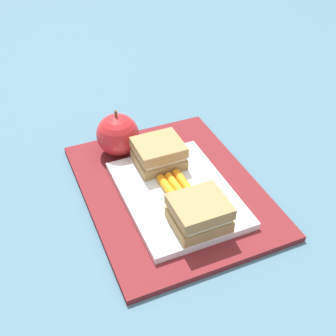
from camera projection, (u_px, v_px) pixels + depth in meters
The scene contains 7 objects.
ground_plane at pixel (171, 192), 0.73m from camera, with size 2.40×2.40×0.00m, color #42667A.
lunchbag_mat at pixel (171, 189), 0.73m from camera, with size 0.36×0.28×0.01m, color maroon.
food_tray at pixel (177, 194), 0.70m from camera, with size 0.23×0.17×0.01m, color white.
sandwich_half_left at pixel (199, 213), 0.63m from camera, with size 0.07×0.08×0.04m.
sandwich_half_right at pixel (159, 153), 0.74m from camera, with size 0.07×0.08×0.04m.
carrot_sticks_bundle at pixel (177, 188), 0.70m from camera, with size 0.08×0.04×0.02m.
apple at pixel (118, 135), 0.78m from camera, with size 0.08×0.08×0.09m.
Camera 1 is at (-0.50, 0.22, 0.49)m, focal length 46.45 mm.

